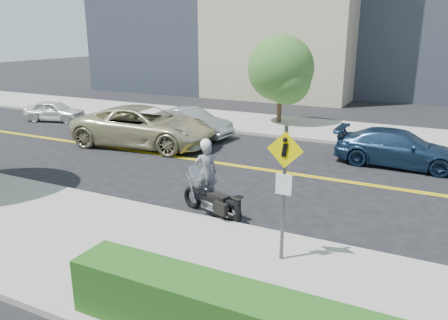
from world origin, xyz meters
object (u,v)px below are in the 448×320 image
motorcyclist (206,171)px  parked_car_white (55,111)px  parked_car_silver (190,123)px  suv (144,126)px  pedestrian_sign (284,181)px  motorcycle (211,193)px  parked_car_blue (399,148)px

motorcyclist → parked_car_white: 15.43m
motorcyclist → parked_car_white: motorcyclist is taller
parked_car_silver → suv: bearing=163.4°
suv → parked_car_silver: 2.63m
pedestrian_sign → parked_car_white: (-17.07, 9.59, -1.37)m
motorcycle → parked_car_white: size_ratio=0.64×
suv → pedestrian_sign: bearing=-135.8°
pedestrian_sign → suv: 11.66m
pedestrian_sign → parked_car_silver: size_ratio=0.71×
parked_car_white → parked_car_blue: bearing=-105.6°
motorcyclist → parked_car_silver: (-4.79, 7.12, -0.28)m
parked_car_white → parked_car_silver: (8.97, 0.14, 0.11)m
motorcycle → suv: (-6.39, 5.57, 0.22)m
motorcyclist → suv: 7.40m
parked_car_white → parked_car_silver: parked_car_silver is taller
parked_car_blue → motorcyclist: bearing=144.6°
pedestrian_sign → parked_car_blue: 9.33m
pedestrian_sign → motorcyclist: bearing=141.8°
motorcyclist → suv: bearing=-72.1°
parked_car_blue → suv: bearing=101.0°
parked_car_white → parked_car_silver: 8.97m
motorcyclist → motorcycle: motorcyclist is taller
motorcyclist → suv: motorcyclist is taller
parked_car_white → parked_car_silver: size_ratio=0.82×
motorcyclist → motorcycle: bearing=93.3°
motorcycle → suv: suv is taller
parked_car_white → parked_car_blue: parked_car_blue is taller
pedestrian_sign → parked_car_blue: (1.52, 9.11, -1.27)m
suv → motorcyclist: bearing=-136.2°
parked_car_blue → pedestrian_sign: bearing=171.7°
pedestrian_sign → motorcyclist: (-3.31, 2.61, -0.99)m
suv → parked_car_blue: (10.57, 1.83, -0.20)m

